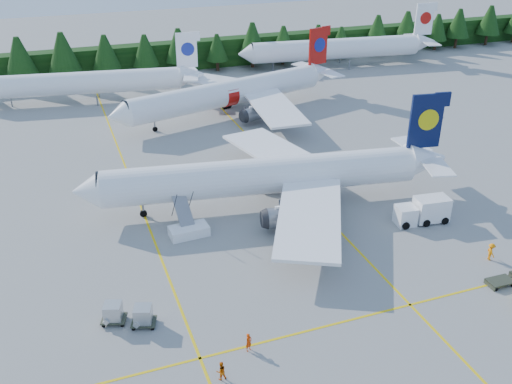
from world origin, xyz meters
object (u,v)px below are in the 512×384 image
object	(u,v)px
airstairs	(188,227)
airliner_navy	(256,177)
airliner_red	(224,94)
service_truck	(422,211)

from	to	relation	value
airstairs	airliner_navy	bearing A→B (deg)	17.87
airliner_red	airliner_navy	bearing A→B (deg)	-115.66
airliner_red	airstairs	bearing A→B (deg)	-128.10
airliner_red	service_truck	world-z (taller)	airliner_red
airliner_navy	service_truck	world-z (taller)	airliner_navy
airliner_navy	service_truck	distance (m)	19.69
airliner_navy	airliner_red	distance (m)	33.18
airliner_red	service_truck	bearing A→B (deg)	-91.19
airliner_navy	airstairs	world-z (taller)	airliner_navy
airliner_red	airstairs	distance (m)	39.50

